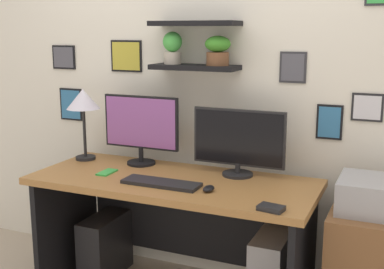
# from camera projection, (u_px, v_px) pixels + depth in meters

# --- Properties ---
(back_wall_assembly) EXTENTS (4.40, 0.24, 2.70)m
(back_wall_assembly) POSITION_uv_depth(u_px,v_px,m) (202.00, 68.00, 3.15)
(back_wall_assembly) COLOR silver
(back_wall_assembly) RESTS_ON ground
(desk) EXTENTS (1.64, 0.68, 0.75)m
(desk) POSITION_uv_depth(u_px,v_px,m) (177.00, 210.00, 2.98)
(desk) COLOR #9E6B38
(desk) RESTS_ON ground
(monitor_left) EXTENTS (0.51, 0.18, 0.44)m
(monitor_left) POSITION_uv_depth(u_px,v_px,m) (141.00, 127.00, 3.16)
(monitor_left) COLOR black
(monitor_left) RESTS_ON desk
(monitor_right) EXTENTS (0.55, 0.18, 0.39)m
(monitor_right) POSITION_uv_depth(u_px,v_px,m) (239.00, 141.00, 2.91)
(monitor_right) COLOR black
(monitor_right) RESTS_ON desk
(keyboard) EXTENTS (0.44, 0.14, 0.02)m
(keyboard) POSITION_uv_depth(u_px,v_px,m) (161.00, 183.00, 2.77)
(keyboard) COLOR black
(keyboard) RESTS_ON desk
(computer_mouse) EXTENTS (0.06, 0.09, 0.03)m
(computer_mouse) POSITION_uv_depth(u_px,v_px,m) (209.00, 189.00, 2.66)
(computer_mouse) COLOR black
(computer_mouse) RESTS_ON desk
(desk_lamp) EXTENTS (0.21, 0.21, 0.46)m
(desk_lamp) POSITION_uv_depth(u_px,v_px,m) (83.00, 103.00, 3.24)
(desk_lamp) COLOR black
(desk_lamp) RESTS_ON desk
(cell_phone) EXTENTS (0.07, 0.14, 0.01)m
(cell_phone) POSITION_uv_depth(u_px,v_px,m) (107.00, 172.00, 2.99)
(cell_phone) COLOR green
(cell_phone) RESTS_ON desk
(scissors_tray) EXTENTS (0.13, 0.10, 0.02)m
(scissors_tray) POSITION_uv_depth(u_px,v_px,m) (271.00, 208.00, 2.38)
(scissors_tray) COLOR black
(scissors_tray) RESTS_ON desk
(printer) EXTENTS (0.38, 0.34, 0.17)m
(printer) POSITION_uv_depth(u_px,v_px,m) (377.00, 196.00, 2.55)
(printer) COLOR #9E9EA3
(printer) RESTS_ON drawer_cabinet
(computer_tower_left) EXTENTS (0.18, 0.40, 0.40)m
(computer_tower_left) POSITION_uv_depth(u_px,v_px,m) (105.00, 246.00, 3.29)
(computer_tower_left) COLOR black
(computer_tower_left) RESTS_ON ground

